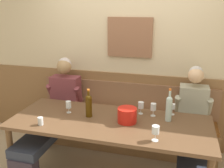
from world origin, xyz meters
The scene contains 15 objects.
room_wall_back centered at (0.00, 1.09, 1.40)m, with size 6.80×0.12×2.80m.
wood_wainscot_panel centered at (0.00, 1.04, 0.54)m, with size 6.80×0.03×1.07m, color brown.
wall_bench centered at (0.00, 0.83, 0.28)m, with size 2.60×0.42×0.94m.
dining_table centered at (0.00, 0.10, 0.68)m, with size 2.30×0.92×0.75m.
person_center_left_seat centered at (-0.88, 0.44, 0.63)m, with size 0.52×1.35×1.30m.
person_right_seat centered at (0.93, 0.45, 0.63)m, with size 0.47×1.36×1.29m.
ice_bucket centered at (0.20, 0.12, 0.83)m, with size 0.22×0.22×0.17m, color red.
wine_bottle_amber_mid centered at (0.65, 0.28, 0.91)m, with size 0.07×0.07×0.39m.
wine_bottle_green_tall centered at (-0.27, 0.15, 0.90)m, with size 0.08×0.08×0.34m.
wine_glass_left_end centered at (0.68, 0.47, 0.85)m, with size 0.07×0.07×0.14m.
wine_glass_center_rear centered at (-0.55, 0.19, 0.85)m, with size 0.07×0.07×0.15m.
wine_glass_center_front centered at (0.31, 0.39, 0.85)m, with size 0.07×0.07×0.15m.
wine_glass_right_end centered at (0.55, -0.21, 0.86)m, with size 0.07×0.07×0.16m.
wine_glass_mid_left centered at (0.46, 0.37, 0.86)m, with size 0.07×0.07×0.16m.
water_tumbler_center centered at (-0.71, -0.20, 0.79)m, with size 0.06×0.06×0.09m, color silver.
Camera 1 is at (0.74, -2.48, 2.03)m, focal length 41.12 mm.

